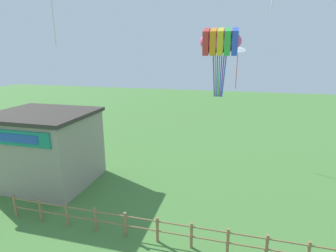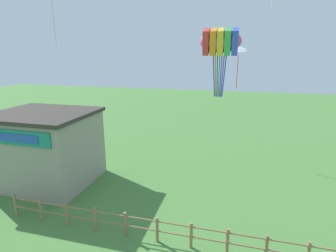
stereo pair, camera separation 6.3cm
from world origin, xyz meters
TOP-DOWN VIEW (x-y plane):
  - wooden_fence at (-0.00, 5.21)m, footprint 16.16×0.14m
  - seaside_building at (-9.06, 9.25)m, footprint 6.32×5.35m
  - kite_rainbow_parafoil at (2.27, 8.41)m, footprint 1.98×1.35m
  - kite_white_delta at (3.10, 17.90)m, footprint 1.61×1.57m

SIDE VIEW (x-z plane):
  - wooden_fence at x=0.00m, z-range 0.07..1.35m
  - seaside_building at x=-9.06m, z-range 0.02..4.92m
  - kite_white_delta at x=3.10m, z-range 7.14..10.65m
  - kite_rainbow_parafoil at x=2.27m, z-range 7.46..10.75m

